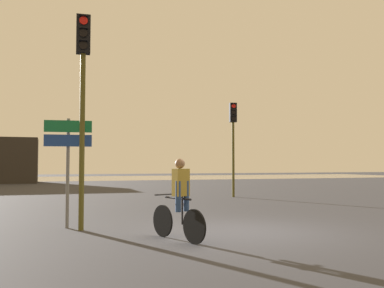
{
  "coord_description": "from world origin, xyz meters",
  "views": [
    {
      "loc": [
        -4.21,
        -8.73,
        1.5
      ],
      "look_at": [
        0.5,
        5.0,
        2.2
      ],
      "focal_mm": 40.0,
      "sensor_mm": 36.0,
      "label": 1
    }
  ],
  "objects": [
    {
      "name": "direction_sign_post",
      "position": [
        -3.71,
        1.83,
        1.79
      ],
      "size": [
        1.1,
        0.17,
        2.6
      ],
      "rotation": [
        0.0,
        0.0,
        3.03
      ],
      "color": "slate",
      "rests_on": "ground"
    },
    {
      "name": "traffic_light_far_right",
      "position": [
        4.05,
        9.45,
        3.05
      ],
      "size": [
        0.36,
        0.37,
        4.38
      ],
      "rotation": [
        0.0,
        0.0,
        2.97
      ],
      "color": "#4C4719",
      "rests_on": "ground"
    },
    {
      "name": "water_strip",
      "position": [
        0.0,
        39.19,
        0.0
      ],
      "size": [
        80.0,
        16.0,
        0.01
      ],
      "primitive_type": "cube",
      "color": "gray",
      "rests_on": "ground"
    },
    {
      "name": "cyclist",
      "position": [
        -1.69,
        -0.62,
        0.82
      ],
      "size": [
        0.68,
        1.63,
        1.62
      ],
      "rotation": [
        0.0,
        0.0,
        0.34
      ],
      "color": "black",
      "rests_on": "ground"
    },
    {
      "name": "ground_plane",
      "position": [
        0.0,
        0.0,
        0.0
      ],
      "size": [
        120.0,
        120.0,
        0.0
      ],
      "primitive_type": "plane",
      "color": "#333338"
    },
    {
      "name": "traffic_light_near_left",
      "position": [
        -3.42,
        1.39,
        3.43
      ],
      "size": [
        0.34,
        0.35,
        4.98
      ],
      "rotation": [
        0.0,
        0.0,
        3.07
      ],
      "color": "#4C4719",
      "rests_on": "ground"
    }
  ]
}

